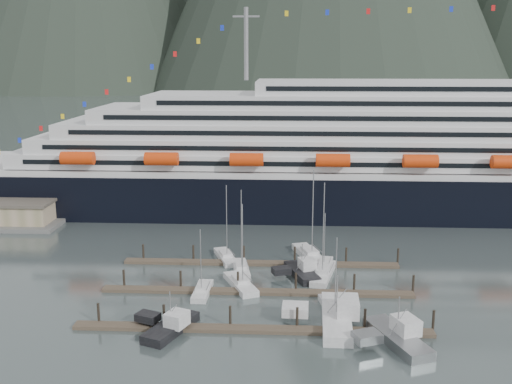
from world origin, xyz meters
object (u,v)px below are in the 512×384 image
Objects in this scene: sailboat_f at (324,266)px; sailboat_h at (333,308)px; sailboat_b at (241,269)px; trawler_d at (396,337)px; sailboat_c at (241,284)px; sailboat_g at (310,255)px; sailboat_a at (202,291)px; sailboat_d at (323,274)px; trawler_b at (170,326)px; trawler_c at (335,316)px; trawler_e at (301,272)px; sailboat_e at (226,257)px; cruise_ship at (419,161)px.

sailboat_h is at bearing -169.66° from sailboat_f.
sailboat_b is 1.23× the size of trawler_d.
sailboat_g reaches higher than sailboat_c.
sailboat_h reaches higher than sailboat_a.
sailboat_d reaches higher than trawler_b.
sailboat_c is 18.14m from trawler_b.
sailboat_d is at bearing -22.50° from trawler_b.
sailboat_b is 0.99× the size of trawler_c.
trawler_e is at bearing -60.19° from sailboat_a.
sailboat_e is (-3.19, 6.06, -0.00)m from sailboat_b.
sailboat_b is 23.91m from trawler_c.
sailboat_h is at bearing -159.76° from sailboat_e.
trawler_c is (17.56, -25.16, 0.53)m from sailboat_e.
sailboat_b is 1.46× the size of trawler_b.
sailboat_g is (-2.34, 5.23, 0.07)m from sailboat_f.
sailboat_g is at bearing -5.11° from sailboat_h.
trawler_b is (-8.12, -16.21, 0.40)m from sailboat_c.
sailboat_g reaches higher than trawler_b.
sailboat_e is (-17.01, 7.52, -0.02)m from sailboat_d.
trawler_d reaches higher than trawler_e.
trawler_b is at bearing 129.98° from sailboat_c.
sailboat_a is at bearing 118.41° from sailboat_g.
trawler_d is at bearing -154.97° from sailboat_f.
sailboat_b reaches higher than trawler_e.
sailboat_h is (0.61, -13.68, -0.04)m from sailboat_d.
trawler_c is (-0.05, -3.96, 0.55)m from sailboat_h.
sailboat_a is 17.47m from trawler_e.
sailboat_d is 18.59m from sailboat_e.
sailboat_c is (5.67, 3.10, 0.04)m from sailboat_a.
sailboat_f is at bearing -79.26° from sailboat_c.
sailboat_d is (19.04, 8.45, 0.05)m from sailboat_a.
trawler_b is 0.84× the size of trawler_d.
sailboat_d is 30.44m from trawler_b.
trawler_b is at bearing 98.15° from sailboat_h.
sailboat_d reaches higher than trawler_c.
sailboat_d is 0.98× the size of sailboat_g.
sailboat_f is (19.43, 12.43, -0.00)m from sailboat_a.
sailboat_f is (13.76, 9.33, -0.04)m from sailboat_c.
trawler_e is (-11.57, 23.12, -0.07)m from trawler_d.
sailboat_c is 11.00m from trawler_e.
cruise_ship is 12.66× the size of sailboat_d.
sailboat_a is 21.65m from trawler_c.
sailboat_d is 13.70m from sailboat_h.
sailboat_c is at bearing -4.22° from trawler_b.
sailboat_g is (11.87, 7.75, 0.03)m from sailboat_b.
cruise_ship is 14.02× the size of trawler_c.
cruise_ship is 45.25m from sailboat_g.
sailboat_g is 36.46m from trawler_b.
sailboat_h is 1.15× the size of trawler_b.
trawler_d is (7.89, -23.27, 0.45)m from sailboat_d.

